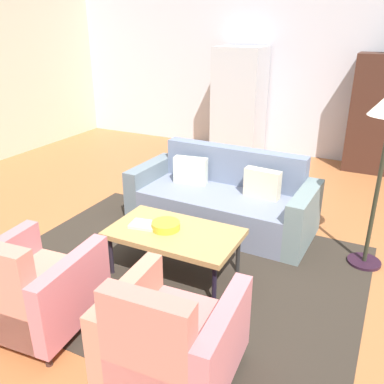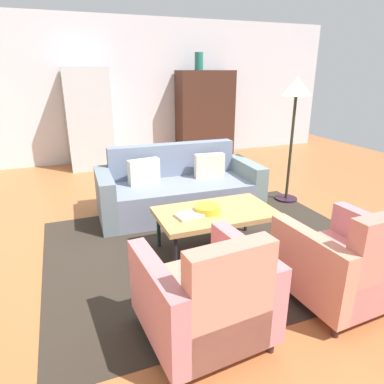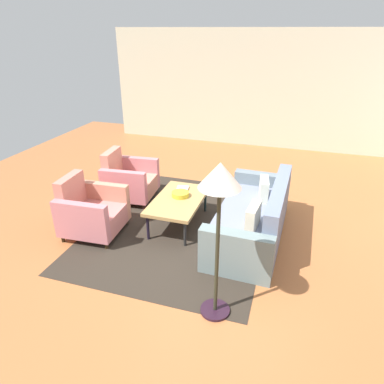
{
  "view_description": "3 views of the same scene",
  "coord_description": "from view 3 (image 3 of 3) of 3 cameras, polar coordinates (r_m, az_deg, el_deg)",
  "views": [
    {
      "loc": [
        1.54,
        -3.49,
        2.23
      ],
      "look_at": [
        -0.12,
        -0.17,
        0.69
      ],
      "focal_mm": 38.51,
      "sensor_mm": 36.0,
      "label": 1
    },
    {
      "loc": [
        -1.49,
        -3.49,
        1.8
      ],
      "look_at": [
        -0.21,
        -0.16,
        0.53
      ],
      "focal_mm": 32.1,
      "sensor_mm": 36.0,
      "label": 2
    },
    {
      "loc": [
        4.24,
        1.03,
        2.77
      ],
      "look_at": [
        -0.24,
        -0.38,
        0.52
      ],
      "focal_mm": 32.0,
      "sensor_mm": 36.0,
      "label": 3
    }
  ],
  "objects": [
    {
      "name": "book_stack",
      "position": [
        5.44,
        -1.65,
        0.45
      ],
      "size": [
        0.28,
        0.22,
        0.03
      ],
      "color": "beige",
      "rests_on": "coffee_table"
    },
    {
      "name": "area_rug",
      "position": [
        5.37,
        -1.7,
        -5.4
      ],
      "size": [
        3.4,
        2.6,
        0.01
      ],
      "primitive_type": "cube",
      "color": "#2F2720",
      "rests_on": "ground"
    },
    {
      "name": "floor_lamp",
      "position": [
        3.1,
        4.63,
        0.15
      ],
      "size": [
        0.4,
        0.4,
        1.72
      ],
      "color": "black",
      "rests_on": "ground"
    },
    {
      "name": "ground_plane",
      "position": [
        5.17,
        3.28,
        -6.88
      ],
      "size": [
        10.89,
        10.89,
        0.0
      ],
      "primitive_type": "plane",
      "color": "#A76135"
    },
    {
      "name": "fruit_bowl",
      "position": [
        5.24,
        -1.96,
        -0.36
      ],
      "size": [
        0.27,
        0.27,
        0.07
      ],
      "primitive_type": "cylinder",
      "color": "gold",
      "rests_on": "coffee_table"
    },
    {
      "name": "armchair_right",
      "position": [
        5.24,
        -16.67,
        -3.18
      ],
      "size": [
        0.84,
        0.84,
        0.88
      ],
      "rotation": [
        0.0,
        0.0,
        0.05
      ],
      "color": "#322315",
      "rests_on": "ground"
    },
    {
      "name": "couch",
      "position": [
        5.02,
        10.65,
        -4.56
      ],
      "size": [
        2.13,
        0.97,
        0.86
      ],
      "rotation": [
        0.0,
        0.0,
        3.11
      ],
      "color": "slate",
      "rests_on": "ground"
    },
    {
      "name": "wall_left",
      "position": [
        8.94,
        11.13,
        16.34
      ],
      "size": [
        0.12,
        7.57,
        2.8
      ],
      "primitive_type": "cube",
      "color": "beige",
      "rests_on": "ground"
    },
    {
      "name": "coffee_table",
      "position": [
        5.19,
        -2.28,
        -1.5
      ],
      "size": [
        1.2,
        0.7,
        0.45
      ],
      "color": "black",
      "rests_on": "ground"
    },
    {
      "name": "armchair_left",
      "position": [
        6.15,
        -10.69,
        1.89
      ],
      "size": [
        0.87,
        0.87,
        0.88
      ],
      "rotation": [
        0.0,
        0.0,
        0.09
      ],
      "color": "#2D201E",
      "rests_on": "ground"
    }
  ]
}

